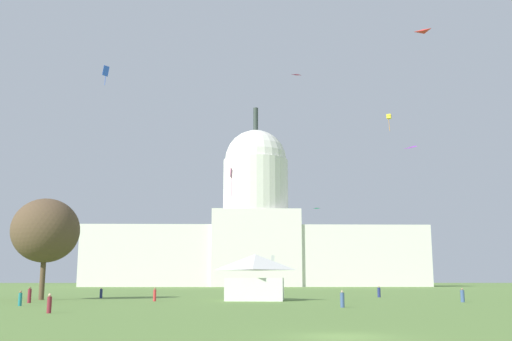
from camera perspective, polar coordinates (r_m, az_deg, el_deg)
ground_plane at (r=28.47m, az=8.33°, el=-15.54°), size 800.00×800.00×0.00m
capitol_building at (r=216.11m, az=-0.03°, el=-6.25°), size 121.52×23.89×66.20m
event_tent at (r=75.01m, az=-0.07°, el=-10.22°), size 7.99×7.77×5.69m
tree_west_far at (r=82.09m, az=-19.59°, el=-5.47°), size 10.08×9.76×13.00m
person_maroon_near_tree_west at (r=71.74m, az=-20.96°, el=-11.17°), size 0.47×0.47×1.75m
person_navy_back_center at (r=86.54m, az=-14.67°, el=-11.36°), size 0.52×0.52×1.47m
person_red_back_right at (r=73.15m, az=-9.72°, el=-11.71°), size 0.50×0.50×1.62m
person_teal_front_right at (r=64.07m, az=-21.74°, el=-11.40°), size 0.47×0.47×1.49m
person_navy_mid_left at (r=89.77m, az=11.74°, el=-11.38°), size 0.62×0.62×1.65m
person_denim_near_tree_east at (r=73.24m, az=19.24°, el=-11.32°), size 0.55×0.55×1.59m
person_denim_back_left at (r=57.07m, az=8.30°, el=-12.20°), size 0.55×0.55×1.56m
person_maroon_aisle_center at (r=49.71m, az=-19.26°, el=-12.04°), size 0.36×0.36×1.51m
kite_pink_low at (r=63.39m, az=-2.39°, el=-0.45°), size 0.29×1.08×3.13m
kite_red_high at (r=86.52m, az=15.90°, el=12.27°), size 1.93×1.66×0.38m
kite_blue_mid at (r=75.96m, az=-14.25°, el=9.18°), size 0.81×0.48×2.51m
kite_yellow_mid at (r=114.31m, az=12.67°, el=5.07°), size 1.07×1.07×3.16m
kite_cyan_mid at (r=150.99m, az=5.79°, el=-3.69°), size 1.61×1.27×0.24m
kite_white_low at (r=160.21m, az=1.62°, el=-8.41°), size 1.07×0.60×1.57m
kite_violet_low at (r=60.51m, az=15.04°, el=1.92°), size 1.41×1.44×0.41m
kite_magenta_mid at (r=91.72m, az=4.07°, el=9.02°), size 1.41×1.06×0.26m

